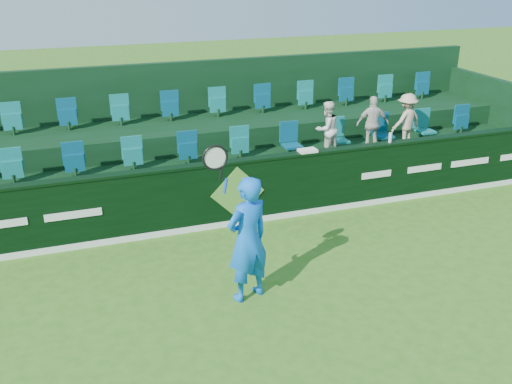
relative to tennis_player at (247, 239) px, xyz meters
name	(u,v)px	position (x,y,z in m)	size (l,w,h in m)	color
ground	(320,339)	(0.63, -1.36, -1.03)	(60.00, 60.00, 0.00)	#376E1A
sponsor_hoarding	(236,192)	(0.64, 2.64, -0.36)	(16.00, 0.25, 1.35)	black
stand_tier_front	(221,185)	(0.63, 3.74, -0.63)	(16.00, 2.00, 0.80)	black
stand_tier_back	(200,149)	(0.63, 5.64, -0.38)	(16.00, 1.80, 1.30)	black
stand_rear	(194,121)	(0.63, 6.08, 0.19)	(16.00, 4.10, 2.60)	black
seat_row_front	(215,149)	(0.63, 4.14, 0.07)	(13.50, 0.50, 0.60)	#147876
seat_row_back	(195,108)	(0.63, 5.94, 0.57)	(13.50, 0.50, 0.60)	#147876
tennis_player	(247,239)	(0.00, 0.00, 0.00)	(1.15, 0.71, 2.64)	blue
spectator_left	(327,129)	(3.12, 3.76, 0.40)	(0.61, 0.48, 1.25)	white
spectator_middle	(373,124)	(4.28, 3.76, 0.41)	(0.75, 0.31, 1.28)	beige
spectator_right	(406,120)	(5.18, 3.76, 0.40)	(0.82, 0.47, 1.27)	#CDB290
towel	(308,151)	(2.16, 2.64, 0.35)	(0.37, 0.24, 0.06)	white
drinks_bottle	(390,138)	(4.06, 2.64, 0.43)	(0.07, 0.07, 0.22)	silver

